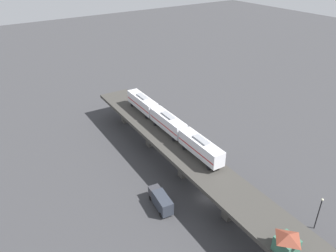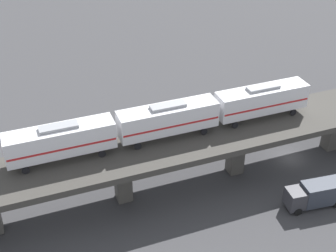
% 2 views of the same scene
% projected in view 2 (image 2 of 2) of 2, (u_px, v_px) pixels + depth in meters
% --- Properties ---
extents(ground_plane, '(400.00, 400.00, 0.00)m').
position_uv_depth(ground_plane, '(289.00, 157.00, 63.93)').
color(ground_plane, '#38383A').
extents(elevated_viaduct, '(12.32, 92.27, 6.68)m').
position_uv_depth(elevated_viaduct, '(294.00, 122.00, 60.76)').
color(elevated_viaduct, '#393733').
rests_on(elevated_viaduct, ground).
extents(subway_train, '(4.42, 37.29, 4.45)m').
position_uv_depth(subway_train, '(168.00, 119.00, 54.85)').
color(subway_train, silver).
rests_on(subway_train, elevated_viaduct).
extents(street_car_black, '(2.39, 4.60, 1.89)m').
position_uv_depth(street_car_black, '(150.00, 150.00, 63.75)').
color(street_car_black, black).
rests_on(street_car_black, ground).
extents(delivery_truck, '(3.29, 7.45, 3.20)m').
position_uv_depth(delivery_truck, '(316.00, 194.00, 54.91)').
color(delivery_truck, '#333338').
rests_on(delivery_truck, ground).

